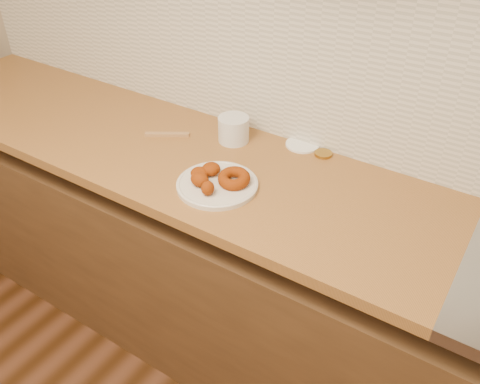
% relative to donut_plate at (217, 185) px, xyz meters
% --- Properties ---
extents(wall_back, '(4.00, 0.02, 2.70)m').
position_rel_donut_plate_xyz_m(wall_back, '(0.24, 0.42, 0.44)').
color(wall_back, '#B2A18C').
rests_on(wall_back, ground).
extents(base_cabinet, '(3.60, 0.60, 0.77)m').
position_rel_donut_plate_xyz_m(base_cabinet, '(0.24, 0.11, -0.52)').
color(base_cabinet, '#53351D').
rests_on(base_cabinet, floor).
extents(butcher_block, '(2.30, 0.62, 0.04)m').
position_rel_donut_plate_xyz_m(butcher_block, '(-0.41, 0.11, -0.03)').
color(butcher_block, '#976134').
rests_on(butcher_block, base_cabinet).
extents(backsplash, '(3.60, 0.02, 0.60)m').
position_rel_donut_plate_xyz_m(backsplash, '(0.24, 0.41, 0.29)').
color(backsplash, beige).
rests_on(backsplash, wall_back).
extents(donut_plate, '(0.26, 0.26, 0.01)m').
position_rel_donut_plate_xyz_m(donut_plate, '(0.00, 0.00, 0.00)').
color(donut_plate, beige).
rests_on(donut_plate, butcher_block).
extents(ring_donut, '(0.13, 0.13, 0.05)m').
position_rel_donut_plate_xyz_m(ring_donut, '(0.04, 0.03, 0.03)').
color(ring_donut, '#7F2D02').
rests_on(ring_donut, donut_plate).
extents(fried_dough_chunks, '(0.14, 0.17, 0.05)m').
position_rel_donut_plate_xyz_m(fried_dough_chunks, '(-0.04, -0.02, 0.03)').
color(fried_dough_chunks, '#7F2D02').
rests_on(fried_dough_chunks, donut_plate).
extents(plastic_tub, '(0.11, 0.11, 0.09)m').
position_rel_donut_plate_xyz_m(plastic_tub, '(-0.12, 0.28, 0.04)').
color(plastic_tub, silver).
rests_on(plastic_tub, butcher_block).
extents(tub_lid, '(0.16, 0.16, 0.01)m').
position_rel_donut_plate_xyz_m(tub_lid, '(0.11, 0.38, -0.00)').
color(tub_lid, white).
rests_on(tub_lid, butcher_block).
extents(brass_jar_lid, '(0.06, 0.06, 0.01)m').
position_rel_donut_plate_xyz_m(brass_jar_lid, '(0.20, 0.36, -0.00)').
color(brass_jar_lid, olive).
rests_on(brass_jar_lid, butcher_block).
extents(wooden_utensil, '(0.15, 0.10, 0.01)m').
position_rel_donut_plate_xyz_m(wooden_utensil, '(-0.35, 0.17, -0.00)').
color(wooden_utensil, '#A27546').
rests_on(wooden_utensil, butcher_block).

